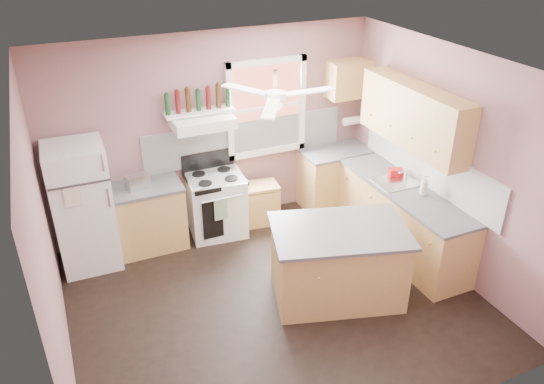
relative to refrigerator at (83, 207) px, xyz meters
name	(u,v)px	position (x,y,z in m)	size (l,w,h in m)	color
floor	(275,299)	(1.83, -1.62, -0.81)	(4.50, 4.50, 0.00)	black
ceiling	(275,70)	(1.83, -1.62, 1.89)	(4.50, 4.50, 0.00)	white
wall_back	(214,132)	(1.83, 0.41, 0.54)	(4.50, 0.05, 2.70)	#865D5F
wall_right	(448,161)	(4.11, -1.62, 0.54)	(0.05, 4.00, 2.70)	#865D5F
wall_left	(42,247)	(-0.44, -1.62, 0.54)	(0.05, 4.00, 2.70)	#865D5F
backsplash_back	(246,140)	(2.28, 0.37, 0.36)	(2.90, 0.03, 0.55)	white
backsplash_right	(427,165)	(4.07, -1.32, 0.36)	(0.03, 2.60, 0.55)	white
window_view	(266,108)	(2.58, 0.36, 0.79)	(1.00, 0.02, 1.20)	brown
window_frame	(267,108)	(2.58, 0.34, 0.79)	(1.16, 0.07, 1.36)	white
refrigerator	(83,207)	(0.00, 0.00, 0.00)	(0.69, 0.67, 1.62)	white
base_cabinet_left	(148,218)	(0.77, 0.08, -0.38)	(0.90, 0.60, 0.86)	#B2884A
counter_left	(145,187)	(0.77, 0.08, 0.07)	(0.92, 0.62, 0.04)	#4E4E51
toaster	(138,181)	(0.69, 0.06, 0.18)	(0.28, 0.16, 0.18)	silver
stove	(217,205)	(1.70, 0.05, -0.38)	(0.74, 0.64, 0.86)	white
range_hood	(202,122)	(1.60, 0.13, 0.81)	(0.78, 0.50, 0.14)	white
bottle_shelf	(199,112)	(1.60, 0.25, 0.91)	(0.90, 0.26, 0.03)	white
cart	(259,205)	(2.33, 0.05, -0.54)	(0.54, 0.36, 0.54)	#B2884A
base_cabinet_corner	(335,179)	(3.58, 0.08, -0.38)	(1.00, 0.60, 0.86)	#B2884A
base_cabinet_right	(402,220)	(3.78, -1.32, -0.38)	(0.60, 2.20, 0.86)	#B2884A
counter_corner	(337,151)	(3.58, 0.08, 0.07)	(1.02, 0.62, 0.04)	#4E4E51
counter_right	(405,190)	(3.77, -1.32, 0.07)	(0.62, 2.22, 0.04)	#4E4E51
sink	(396,182)	(3.77, -1.12, 0.08)	(0.55, 0.45, 0.03)	silver
faucet	(407,175)	(3.93, -1.12, 0.16)	(0.03, 0.03, 0.14)	silver
upper_cabinet_right	(414,116)	(3.91, -1.12, 0.97)	(0.33, 1.80, 0.76)	#B2884A
upper_cabinet_corner	(349,79)	(3.78, 0.21, 1.09)	(0.60, 0.33, 0.52)	#B2884A
paper_towel	(352,121)	(3.90, 0.24, 0.44)	(0.12, 0.12, 0.26)	white
island	(338,264)	(2.53, -1.82, -0.38)	(1.42, 0.90, 0.86)	#B2884A
island_top	(340,231)	(2.53, -1.82, 0.07)	(1.50, 0.98, 0.04)	#4E4E51
ceiling_fan_hub	(275,96)	(1.83, -1.62, 1.64)	(0.20, 0.20, 0.08)	white
soap_bottle	(424,185)	(3.87, -1.54, 0.22)	(0.10, 0.10, 0.25)	silver
red_caddy	(396,172)	(3.87, -0.97, 0.14)	(0.18, 0.12, 0.10)	red
wine_bottles	(198,100)	(1.60, 0.25, 1.07)	(0.86, 0.06, 0.31)	#143819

